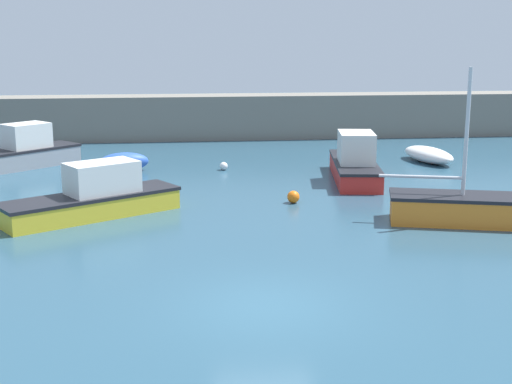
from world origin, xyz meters
The scene contains 10 objects.
ground_plane centered at (0.00, 0.00, -0.10)m, with size 120.00×120.00×0.20m, color #284C60.
harbor_breakwater centered at (0.00, 27.41, 1.32)m, with size 53.47×2.41×2.63m, color slate.
dinghy_near_pier centered at (-4.57, 17.32, 0.44)m, with size 2.45×1.37×0.89m.
motorboat_with_cabin centered at (5.67, 14.13, 0.77)m, with size 2.62×6.31×2.17m.
sailboat_twin_hulled centered at (7.54, 6.72, 0.52)m, with size 5.30×2.92×5.27m.
motorboat_grey_hull centered at (-9.49, 18.82, 0.75)m, with size 5.50×5.31×2.10m.
cabin_cruiser_white centered at (-4.98, 9.03, 0.70)m, with size 6.34×4.86×1.92m.
rowboat_blue_near centered at (10.41, 18.04, 0.38)m, with size 2.34×3.85×0.76m.
mooring_buoy_orange centered at (2.31, 10.23, 0.24)m, with size 0.47×0.47×0.47m, color orange.
mooring_buoy_white centered at (0.09, 17.12, 0.19)m, with size 0.38×0.38×0.38m, color white.
Camera 1 is at (-1.98, -15.90, 6.41)m, focal length 50.00 mm.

